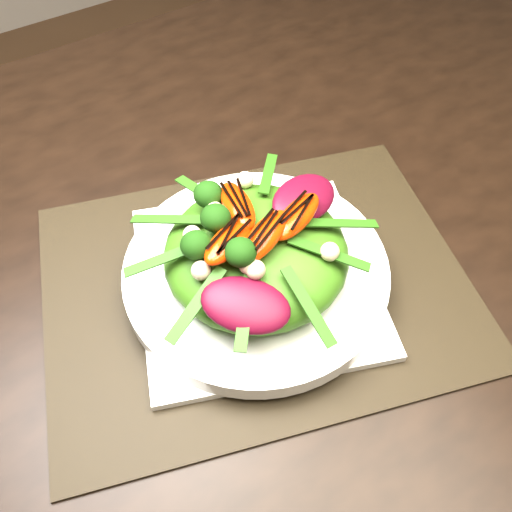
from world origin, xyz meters
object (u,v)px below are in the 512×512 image
plate_base (256,279)px  salad_bowl (256,271)px  dining_table (157,258)px  orange_segment (249,223)px  lettuce_mound (256,253)px  placemat (256,283)px

plate_base → salad_bowl: bearing=0.0°
dining_table → orange_segment: bearing=-56.4°
orange_segment → lettuce_mound: bearing=-67.2°
plate_base → lettuce_mound: (0.00, 0.00, 0.04)m
salad_bowl → lettuce_mound: (0.00, 0.00, 0.03)m
lettuce_mound → orange_segment: orange_segment is taller
plate_base → lettuce_mound: lettuce_mound is taller
dining_table → lettuce_mound: bearing=-57.1°
orange_segment → plate_base: bearing=-67.2°
dining_table → placemat: (0.07, -0.10, 0.02)m
placemat → lettuce_mound: lettuce_mound is taller
placemat → plate_base: bearing=45.0°
placemat → orange_segment: 0.09m
lettuce_mound → orange_segment: 0.04m
dining_table → salad_bowl: (0.07, -0.10, 0.04)m
placemat → plate_base: plate_base is taller
lettuce_mound → salad_bowl: bearing=0.0°
plate_base → dining_table: bearing=122.9°
salad_bowl → orange_segment: bearing=112.8°
dining_table → plate_base: dining_table is taller
placemat → plate_base: (0.00, 0.00, 0.01)m
placemat → plate_base: 0.01m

